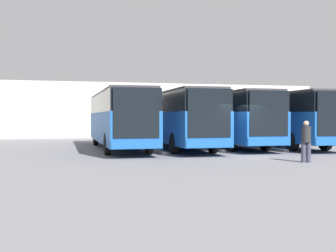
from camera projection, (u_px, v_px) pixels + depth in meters
ground_plane at (239, 156)px, 20.58m from camera, size 600.00×600.00×0.00m
bus_0 at (275, 118)px, 27.35m from camera, size 2.46×12.48×3.36m
curb_divider_0 at (265, 148)px, 25.18m from camera, size 0.26×5.05×0.15m
bus_1 at (223, 118)px, 27.08m from camera, size 2.46×12.48×3.36m
curb_divider_1 at (208, 148)px, 24.91m from camera, size 0.26×5.05×0.15m
bus_2 at (175, 118)px, 25.57m from camera, size 2.46×12.48×3.36m
curb_divider_2 at (154, 150)px, 23.40m from camera, size 0.26×5.05×0.15m
bus_3 at (119, 118)px, 24.94m from camera, size 2.46×12.48×3.36m
pedestrian at (306, 140)px, 17.59m from camera, size 0.48×0.48×1.74m
station_building at (140, 111)px, 46.21m from camera, size 33.78×15.73×5.16m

